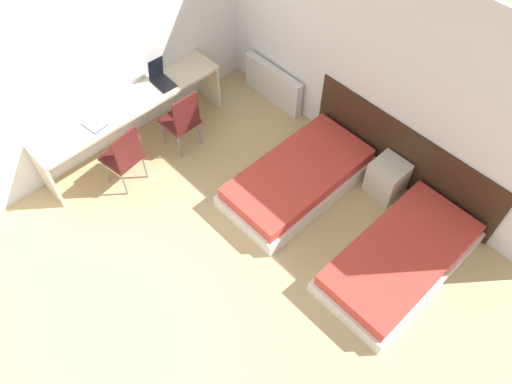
# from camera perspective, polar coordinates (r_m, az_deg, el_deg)

# --- Properties ---
(ground_plane) EXTENTS (20.00, 20.00, 0.00)m
(ground_plane) POSITION_cam_1_polar(r_m,az_deg,el_deg) (5.66, -16.39, -15.36)
(ground_plane) COLOR tan
(wall_back) EXTENTS (5.50, 0.05, 2.70)m
(wall_back) POSITION_cam_1_polar(r_m,az_deg,el_deg) (6.06, 12.54, 13.84)
(wall_back) COLOR white
(wall_back) RESTS_ON ground_plane
(wall_left) EXTENTS (0.05, 4.85, 2.70)m
(wall_left) POSITION_cam_1_polar(r_m,az_deg,el_deg) (6.39, -16.05, 15.39)
(wall_left) COLOR white
(wall_left) RESTS_ON ground_plane
(headboard_panel) EXTENTS (2.66, 0.03, 0.93)m
(headboard_panel) POSITION_cam_1_polar(r_m,az_deg,el_deg) (6.37, 16.41, 3.93)
(headboard_panel) COLOR #382316
(headboard_panel) RESTS_ON ground_plane
(bed_near_window) EXTENTS (0.99, 1.94, 0.36)m
(bed_near_window) POSITION_cam_1_polar(r_m,az_deg,el_deg) (6.28, 4.81, 1.56)
(bed_near_window) COLOR silver
(bed_near_window) RESTS_ON ground_plane
(bed_near_door) EXTENTS (0.99, 1.94, 0.36)m
(bed_near_door) POSITION_cam_1_polar(r_m,az_deg,el_deg) (5.85, 16.11, -7.32)
(bed_near_door) COLOR silver
(bed_near_door) RESTS_ON ground_plane
(nightstand) EXTENTS (0.40, 0.40, 0.48)m
(nightstand) POSITION_cam_1_polar(r_m,az_deg,el_deg) (6.39, 14.76, 1.59)
(nightstand) COLOR beige
(nightstand) RESTS_ON ground_plane
(radiator) EXTENTS (1.03, 0.12, 0.56)m
(radiator) POSITION_cam_1_polar(r_m,az_deg,el_deg) (7.31, 1.98, 12.19)
(radiator) COLOR silver
(radiator) RESTS_ON ground_plane
(desk) EXTENTS (0.51, 2.59, 0.75)m
(desk) POSITION_cam_1_polar(r_m,az_deg,el_deg) (6.62, -14.18, 8.88)
(desk) COLOR beige
(desk) RESTS_ON ground_plane
(chair_near_laptop) EXTENTS (0.41, 0.41, 0.94)m
(chair_near_laptop) POSITION_cam_1_polar(r_m,az_deg,el_deg) (6.55, -8.44, 8.26)
(chair_near_laptop) COLOR #511919
(chair_near_laptop) RESTS_ON ground_plane
(chair_near_notebook) EXTENTS (0.46, 0.46, 0.94)m
(chair_near_notebook) POSITION_cam_1_polar(r_m,az_deg,el_deg) (6.26, -14.87, 4.08)
(chair_near_notebook) COLOR #511919
(chair_near_notebook) RESTS_ON ground_plane
(laptop) EXTENTS (0.33, 0.23, 0.33)m
(laptop) POSITION_cam_1_polar(r_m,az_deg,el_deg) (6.69, -10.83, 12.67)
(laptop) COLOR black
(laptop) RESTS_ON desk
(open_notebook) EXTENTS (0.29, 0.24, 0.02)m
(open_notebook) POSITION_cam_1_polar(r_m,az_deg,el_deg) (6.37, -17.99, 7.39)
(open_notebook) COLOR #1E4793
(open_notebook) RESTS_ON desk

